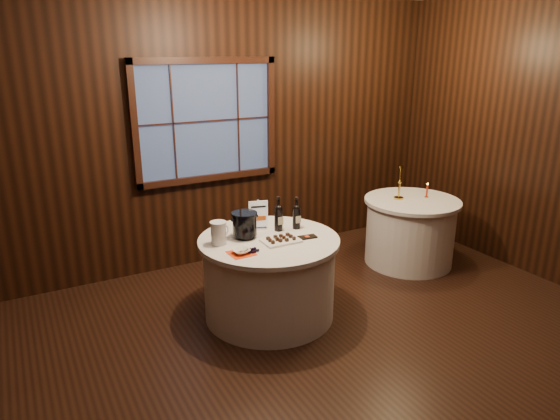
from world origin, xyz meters
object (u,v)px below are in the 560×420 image
chocolate_plate (281,240)px  glass_pitcher (219,233)px  side_table (410,231)px  port_bottle_right (297,215)px  chocolate_box (307,237)px  main_table (269,277)px  grape_bunch (253,250)px  cracker_bowl (241,251)px  brass_candlestick (399,187)px  red_candle (427,192)px  ice_bucket (245,224)px  sign_stand (259,219)px  port_bottle_left (278,216)px

chocolate_plate → glass_pitcher: size_ratio=1.61×
side_table → port_bottle_right: size_ratio=3.49×
chocolate_plate → chocolate_box: (0.25, -0.03, -0.01)m
side_table → chocolate_plate: bearing=-167.6°
main_table → side_table: (2.00, 0.30, 0.00)m
grape_bunch → glass_pitcher: bearing=119.9°
main_table → grape_bunch: (-0.27, -0.22, 0.40)m
cracker_bowl → brass_candlestick: size_ratio=0.37×
port_bottle_right → chocolate_plate: port_bottle_right is taller
main_table → brass_candlestick: bearing=11.9°
brass_candlestick → red_candle: size_ratio=2.25×
red_candle → cracker_bowl: bearing=-169.4°
main_table → red_candle: size_ratio=7.38×
ice_bucket → red_candle: size_ratio=1.37×
side_table → port_bottle_right: port_bottle_right is taller
port_bottle_right → main_table: bearing=-161.2°
ice_bucket → main_table: bearing=-34.6°
sign_stand → chocolate_plate: bearing=-70.2°
port_bottle_left → chocolate_plate: bearing=-117.9°
sign_stand → grape_bunch: sign_stand is taller
chocolate_box → glass_pitcher: (-0.75, 0.24, 0.10)m
brass_candlestick → chocolate_plate: bearing=-164.0°
ice_bucket → cracker_bowl: size_ratio=1.65×
chocolate_plate → red_candle: (2.14, 0.41, 0.05)m
main_table → cracker_bowl: bearing=-151.4°
ice_bucket → grape_bunch: 0.37m
chocolate_plate → brass_candlestick: bearing=16.0°
chocolate_box → glass_pitcher: size_ratio=0.84×
port_bottle_right → ice_bucket: port_bottle_right is taller
chocolate_plate → cracker_bowl: 0.43m
port_bottle_right → port_bottle_left: bearing=170.6°
side_table → chocolate_box: bearing=-165.0°
grape_bunch → cracker_bowl: 0.10m
chocolate_plate → port_bottle_left: bearing=65.7°
chocolate_plate → grape_bunch: bearing=-163.8°
port_bottle_left → brass_candlestick: brass_candlestick is taller
main_table → port_bottle_left: port_bottle_left is taller
port_bottle_left → glass_pitcher: bearing=-178.6°
sign_stand → port_bottle_left: (0.15, -0.12, 0.04)m
glass_pitcher → brass_candlestick: size_ratio=0.53×
side_table → ice_bucket: size_ratio=4.54×
chocolate_box → port_bottle_right: bearing=87.1°
chocolate_plate → red_candle: size_ratio=1.92×
side_table → grape_bunch: (-2.27, -0.52, 0.40)m
main_table → glass_pitcher: size_ratio=6.21×
ice_bucket → side_table: bearing=4.6°
main_table → chocolate_box: size_ratio=7.38×
port_bottle_right → red_candle: 1.85m
ice_bucket → grape_bunch: (-0.09, -0.34, -0.11)m
chocolate_box → brass_candlestick: size_ratio=0.45×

